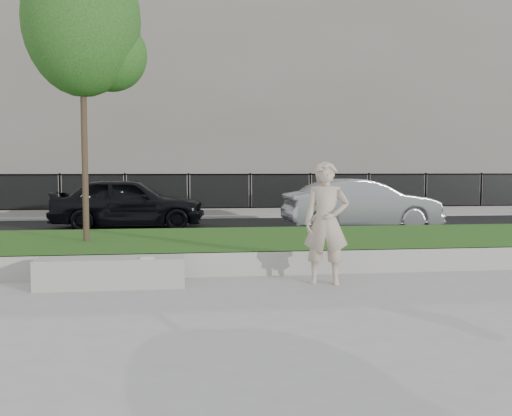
{
  "coord_description": "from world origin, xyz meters",
  "views": [
    {
      "loc": [
        -0.78,
        -8.29,
        1.79
      ],
      "look_at": [
        0.43,
        1.2,
        1.12
      ],
      "focal_mm": 40.0,
      "sensor_mm": 36.0,
      "label": 1
    }
  ],
  "objects": [
    {
      "name": "ground",
      "position": [
        0.0,
        0.0,
        0.0
      ],
      "size": [
        90.0,
        90.0,
        0.0
      ],
      "primitive_type": "plane",
      "color": "gray",
      "rests_on": "ground"
    },
    {
      "name": "young_tree",
      "position": [
        -2.55,
        2.89,
        4.43
      ],
      "size": [
        2.27,
        2.17,
        5.55
      ],
      "color": "#38281C",
      "rests_on": "grass_bank"
    },
    {
      "name": "car_silver",
      "position": [
        4.23,
        7.3,
        0.76
      ],
      "size": [
        4.44,
        1.7,
        1.44
      ],
      "primitive_type": "imported",
      "rotation": [
        0.0,
        0.0,
        1.61
      ],
      "color": "gray",
      "rests_on": "street"
    },
    {
      "name": "building_facade",
      "position": [
        0.0,
        20.0,
        5.0
      ],
      "size": [
        34.0,
        10.0,
        10.0
      ],
      "primitive_type": "cube",
      "color": "slate",
      "rests_on": "ground"
    },
    {
      "name": "car_dark",
      "position": [
        -2.37,
        8.65,
        0.79
      ],
      "size": [
        4.43,
        1.87,
        1.5
      ],
      "primitive_type": "imported",
      "rotation": [
        0.0,
        0.0,
        1.55
      ],
      "color": "black",
      "rests_on": "street"
    },
    {
      "name": "street",
      "position": [
        0.0,
        8.5,
        0.02
      ],
      "size": [
        34.0,
        7.0,
        0.04
      ],
      "primitive_type": "cube",
      "color": "black",
      "rests_on": "ground"
    },
    {
      "name": "book",
      "position": [
        -1.32,
        0.24,
        0.46
      ],
      "size": [
        0.2,
        0.15,
        0.02
      ],
      "primitive_type": "cube",
      "rotation": [
        0.0,
        0.0,
        0.02
      ],
      "color": "beige",
      "rests_on": "stone_bench"
    },
    {
      "name": "iron_fence",
      "position": [
        0.0,
        12.0,
        0.54
      ],
      "size": [
        32.0,
        0.3,
        1.5
      ],
      "color": "slate",
      "rests_on": "far_pavement"
    },
    {
      "name": "grass_kerb",
      "position": [
        0.0,
        1.04,
        0.2
      ],
      "size": [
        34.0,
        0.08,
        0.4
      ],
      "primitive_type": "cube",
      "color": "#98968F",
      "rests_on": "ground"
    },
    {
      "name": "grass_bank",
      "position": [
        0.0,
        3.0,
        0.2
      ],
      "size": [
        34.0,
        4.0,
        0.4
      ],
      "primitive_type": "cube",
      "color": "#0E380F",
      "rests_on": "ground"
    },
    {
      "name": "man",
      "position": [
        1.41,
        0.25,
        0.95
      ],
      "size": [
        0.78,
        0.6,
        1.89
      ],
      "primitive_type": "imported",
      "rotation": [
        0.0,
        0.0,
        -0.24
      ],
      "color": "#C0AB93",
      "rests_on": "ground"
    },
    {
      "name": "far_pavement",
      "position": [
        0.0,
        13.0,
        0.06
      ],
      "size": [
        34.0,
        3.0,
        0.12
      ],
      "primitive_type": "cube",
      "color": "gray",
      "rests_on": "ground"
    },
    {
      "name": "stone_bench",
      "position": [
        -1.87,
        0.4,
        0.22
      ],
      "size": [
        2.19,
        0.55,
        0.45
      ],
      "primitive_type": "cube",
      "color": "#98968F",
      "rests_on": "ground"
    }
  ]
}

